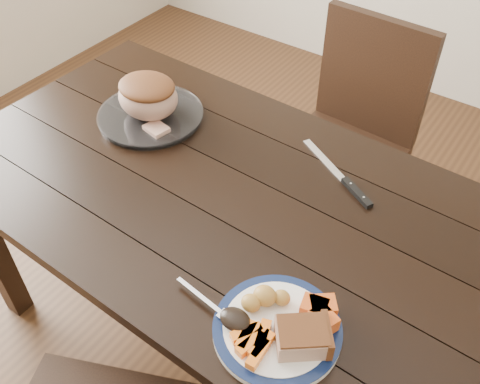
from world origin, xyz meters
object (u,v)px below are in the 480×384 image
Objects in this scene: fork at (210,305)px; roast_joint at (148,97)px; chair_far at (351,129)px; serving_platter at (151,116)px; dining_table at (221,213)px; pork_slice at (302,337)px; carving_knife at (348,184)px; dinner_plate at (277,329)px.

roast_joint reaches higher than fork.
serving_platter is (-0.44, -0.60, 0.23)m from chair_far.
roast_joint is at bearing 160.24° from dining_table.
pork_slice is 0.53m from carving_knife.
pork_slice is 0.91m from roast_joint.
dinner_plate is 0.85× the size of serving_platter.
pork_slice is at bearing 16.03° from fork.
pork_slice is at bearing -45.43° from carving_knife.
roast_joint reaches higher than pork_slice.
dinner_plate is at bearing -29.57° from roast_joint.
fork reaches higher than dining_table.
pork_slice is at bearing -27.93° from roast_joint.
roast_joint is at bearing 149.25° from fork.
dining_table is at bearing 145.74° from pork_slice.
dinner_plate is at bearing 175.24° from pork_slice.
pork_slice is 0.59× the size of fork.
dinner_plate is (0.30, -1.02, 0.23)m from chair_far.
fork is at bearing -56.53° from dining_table.
dining_table is at bearing 87.60° from chair_far.
dining_table is 15.34× the size of pork_slice.
fork is 0.61× the size of carving_knife.
carving_knife is (-0.15, 0.50, -0.04)m from pork_slice.
fork is 0.92× the size of roast_joint.
pork_slice is at bearing -4.76° from dinner_plate.
fork is (-0.15, -0.04, 0.01)m from dinner_plate.
serving_platter is 1.11× the size of carving_knife.
pork_slice is at bearing -34.26° from dining_table.
dining_table is 0.43m from roast_joint.
chair_far is 1.12m from pork_slice.
dinner_plate is at bearing 108.86° from chair_far.
carving_knife is (-0.08, 0.50, -0.00)m from dinner_plate.
fork is at bearing -37.86° from roast_joint.
serving_platter is 0.74m from fork.
dining_table is 9.08× the size of fork.
fork reaches higher than dinner_plate.
chair_far is (0.06, 0.74, -0.13)m from dining_table.
dining_table is 0.41m from serving_platter.
dinner_plate is (0.36, -0.28, 0.10)m from dining_table.
serving_platter is at bearing 152.07° from pork_slice.
chair_far is at bearing 109.33° from pork_slice.
fork is at bearing -171.08° from pork_slice.
dining_table is at bearing 141.96° from dinner_plate.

